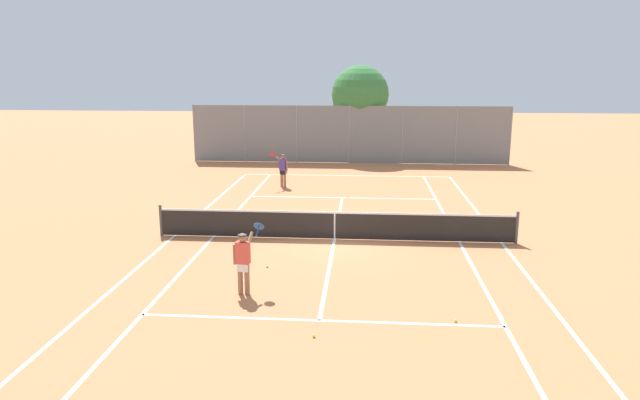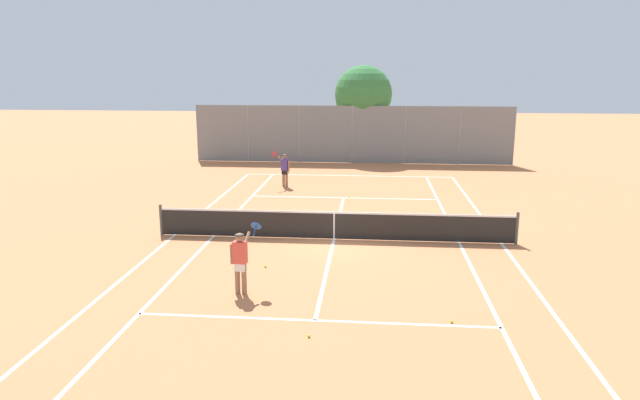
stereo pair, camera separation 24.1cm
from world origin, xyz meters
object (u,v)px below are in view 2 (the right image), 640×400
Objects in this scene: player_near_side at (240,259)px; loose_tennis_ball_0 at (265,266)px; tennis_net at (334,225)px; loose_tennis_ball_3 at (452,321)px; tree_behind_left at (361,96)px; player_far_left at (285,168)px; loose_tennis_ball_1 at (309,336)px; loose_tennis_ball_2 at (349,197)px.

player_near_side reaches higher than loose_tennis_ball_0.
tennis_net is 181.82× the size of loose_tennis_ball_0.
player_near_side is 26.88× the size of loose_tennis_ball_0.
loose_tennis_ball_3 is 24.44m from tree_behind_left.
player_far_left reaches higher than tennis_net.
tennis_net is 7.26m from loose_tennis_ball_1.
loose_tennis_ball_2 is 11.95m from tree_behind_left.
loose_tennis_ball_1 is at bearing -49.07° from player_near_side.
player_near_side is at bearing -96.99° from loose_tennis_ball_0.
loose_tennis_ball_3 is at bearing -77.54° from loose_tennis_ball_2.
loose_tennis_ball_1 is 1.00× the size of loose_tennis_ball_2.
player_near_side reaches higher than loose_tennis_ball_3.
player_near_side is 26.88× the size of loose_tennis_ball_1.
loose_tennis_ball_0 is at bearing -102.19° from loose_tennis_ball_2.
loose_tennis_ball_2 is at bearing 78.70° from player_near_side.
loose_tennis_ball_1 is at bearing -91.28° from tree_behind_left.
player_near_side reaches higher than loose_tennis_ball_1.
player_far_left is 16.13m from loose_tennis_ball_1.
loose_tennis_ball_0 is 5.84m from loose_tennis_ball_3.
tree_behind_left reaches higher than loose_tennis_ball_3.
loose_tennis_ball_1 is at bearing -67.96° from loose_tennis_ball_0.
player_near_side is 11.69m from loose_tennis_ball_2.
loose_tennis_ball_1 is 1.00× the size of loose_tennis_ball_3.
player_near_side is 13.59m from player_far_left.
tennis_net is 6.97m from loose_tennis_ball_3.
loose_tennis_ball_2 is 0.01× the size of tree_behind_left.
tree_behind_left is (-2.56, 23.98, 3.94)m from loose_tennis_ball_3.
player_near_side is at bearing -101.30° from loose_tennis_ball_2.
player_far_left reaches higher than loose_tennis_ball_3.
loose_tennis_ball_2 is at bearing 77.81° from loose_tennis_ball_0.
player_far_left is at bearing 112.14° from loose_tennis_ball_3.
tree_behind_left is at bearing 96.09° from loose_tennis_ball_3.
tennis_net is at bearing -91.64° from tree_behind_left.
tennis_net reaches higher than loose_tennis_ball_2.
player_far_left is 16.04m from loose_tennis_ball_3.
tennis_net is 6.76× the size of player_far_left.
player_near_side is 23.05m from tree_behind_left.
tennis_net is 9.10m from player_far_left.
tennis_net is 6.49m from loose_tennis_ball_2.
tree_behind_left is (2.29, 20.72, 3.94)m from loose_tennis_ball_0.
tennis_net is at bearing 116.16° from loose_tennis_ball_3.
tennis_net reaches higher than loose_tennis_ball_3.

